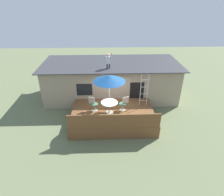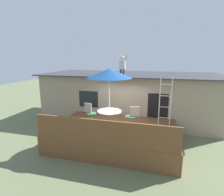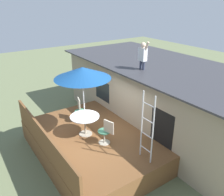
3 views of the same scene
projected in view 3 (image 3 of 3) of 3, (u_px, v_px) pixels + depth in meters
name	position (u px, v px, depth m)	size (l,w,h in m)	color
ground_plane	(95.00, 153.00, 8.96)	(40.00, 40.00, 0.00)	#66704C
house	(165.00, 97.00, 10.27)	(10.50, 4.50, 2.83)	gray
deck	(94.00, 144.00, 8.80)	(5.29, 3.79, 0.80)	brown
deck_railing	(43.00, 140.00, 7.51)	(5.19, 0.08, 0.90)	brown
patio_table	(85.00, 120.00, 8.46)	(1.04, 1.04, 0.74)	#A59E8C
patio_umbrella	(82.00, 73.00, 7.76)	(1.90, 1.90, 2.54)	silver
step_ladder	(147.00, 128.00, 6.96)	(0.52, 0.04, 2.20)	silver
person_figure	(143.00, 54.00, 9.00)	(0.47, 0.20, 1.11)	#33384C
patio_chair_left	(80.00, 111.00, 9.44)	(0.61, 0.44, 0.92)	#A59E8C
patio_chair_right	(106.00, 132.00, 7.96)	(0.61, 0.44, 0.92)	#A59E8C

